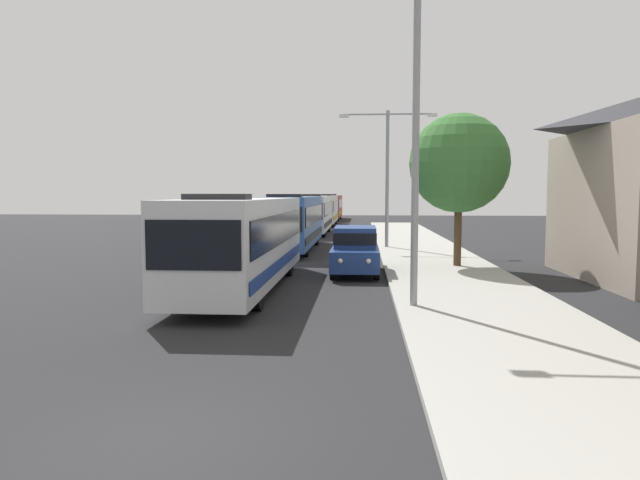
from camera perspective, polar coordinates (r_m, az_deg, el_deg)
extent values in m
plane|color=#232326|center=(8.05, -16.48, -19.04)|extent=(160.00, 160.00, 0.00)
cube|color=#A3A099|center=(8.26, 29.20, -18.25)|extent=(4.80, 110.00, 0.15)
cube|color=silver|center=(19.41, -7.60, 0.12)|extent=(2.50, 11.55, 2.70)
cube|color=black|center=(19.16, -3.89, 1.14)|extent=(0.04, 10.62, 1.00)
cube|color=black|center=(19.68, -11.23, 1.16)|extent=(0.04, 10.62, 1.00)
cube|color=black|center=(13.78, -12.54, -0.51)|extent=(2.30, 0.04, 1.20)
cube|color=navy|center=(19.26, -3.84, -2.27)|extent=(0.03, 10.97, 0.36)
cube|color=black|center=(15.97, -10.20, 4.27)|extent=(1.75, 0.90, 0.16)
cylinder|color=black|center=(15.85, -6.30, -5.24)|extent=(0.28, 1.00, 1.00)
cylinder|color=black|center=(16.40, -13.91, -5.02)|extent=(0.28, 1.00, 1.00)
cylinder|color=black|center=(22.46, -3.15, -2.32)|extent=(0.28, 1.00, 1.00)
cylinder|color=black|center=(22.85, -8.64, -2.25)|extent=(0.28, 1.00, 1.00)
cube|color=#284C8C|center=(32.79, -2.73, 1.97)|extent=(2.50, 11.48, 2.70)
cube|color=black|center=(32.65, -0.52, 2.57)|extent=(0.04, 10.56, 1.00)
cube|color=black|center=(32.95, -4.93, 2.58)|extent=(0.04, 10.56, 1.00)
cube|color=black|center=(27.07, -4.21, 2.04)|extent=(2.30, 0.04, 1.20)
cube|color=black|center=(32.71, -0.50, 0.56)|extent=(0.03, 10.91, 0.36)
cube|color=black|center=(29.34, -3.56, 4.45)|extent=(1.75, 0.90, 0.16)
cylinder|color=black|center=(29.22, -1.43, -0.71)|extent=(0.28, 1.00, 1.00)
cylinder|color=black|center=(29.52, -5.68, -0.68)|extent=(0.28, 1.00, 1.00)
cylinder|color=black|center=(35.89, -0.37, 0.28)|extent=(0.28, 1.00, 1.00)
cylinder|color=black|center=(36.13, -3.85, 0.30)|extent=(0.28, 1.00, 1.00)
cube|color=silver|center=(45.96, -0.73, 2.72)|extent=(2.50, 10.59, 2.70)
cube|color=black|center=(45.86, 0.85, 3.16)|extent=(0.04, 9.74, 1.00)
cube|color=black|center=(46.08, -2.31, 3.16)|extent=(0.04, 9.74, 1.00)
cube|color=black|center=(40.66, -1.38, 2.90)|extent=(2.30, 0.04, 1.20)
cube|color=black|center=(45.90, 0.86, 1.72)|extent=(0.03, 10.06, 0.36)
cube|color=black|center=(42.77, -1.10, 4.50)|extent=(1.75, 0.90, 0.16)
cylinder|color=black|center=(42.66, 0.36, 0.97)|extent=(0.28, 1.00, 1.00)
cylinder|color=black|center=(42.87, -2.57, 0.98)|extent=(0.28, 1.00, 1.00)
cylinder|color=black|center=(48.84, 0.85, 1.42)|extent=(0.28, 1.00, 1.00)
cylinder|color=black|center=(49.01, -1.72, 1.43)|extent=(0.28, 1.00, 1.00)
cube|color=silver|center=(58.97, 0.37, 3.14)|extent=(2.50, 10.44, 2.70)
cube|color=black|center=(58.89, 1.60, 3.47)|extent=(0.04, 9.60, 1.00)
cube|color=black|center=(59.06, -0.86, 3.48)|extent=(0.04, 9.60, 1.00)
cube|color=black|center=(53.73, -0.01, 3.31)|extent=(2.30, 0.04, 1.20)
cube|color=gold|center=(58.92, 1.61, 2.36)|extent=(0.03, 9.92, 0.36)
cube|color=black|center=(55.82, 0.15, 4.52)|extent=(1.75, 0.90, 0.16)
cylinder|color=black|center=(55.72, 1.27, 1.82)|extent=(0.28, 1.00, 1.00)
cylinder|color=black|center=(55.87, -0.98, 1.82)|extent=(0.28, 1.00, 1.00)
cylinder|color=black|center=(61.81, 1.56, 2.09)|extent=(0.28, 1.00, 1.00)
cylinder|color=black|center=(61.95, -0.47, 2.10)|extent=(0.28, 1.00, 1.00)
cube|color=maroon|center=(71.83, 1.06, 3.40)|extent=(2.50, 11.74, 2.70)
cube|color=black|center=(71.76, 2.08, 3.67)|extent=(0.04, 10.80, 1.00)
cube|color=black|center=(71.90, 0.05, 3.68)|extent=(0.04, 10.80, 1.00)
cube|color=black|center=(65.95, 0.78, 3.55)|extent=(2.30, 0.04, 1.20)
cube|color=gold|center=(71.79, 2.08, 2.76)|extent=(0.03, 11.15, 0.36)
cube|color=black|center=(68.30, 0.90, 4.53)|extent=(1.75, 0.90, 0.16)
cylinder|color=black|center=(68.18, 1.81, 2.32)|extent=(0.28, 1.00, 1.00)
cylinder|color=black|center=(68.31, -0.03, 2.33)|extent=(0.28, 1.00, 1.00)
cylinder|color=black|center=(75.04, 2.04, 2.53)|extent=(0.28, 1.00, 1.00)
cylinder|color=black|center=(75.15, 0.36, 2.54)|extent=(0.28, 1.00, 1.00)
cube|color=navy|center=(22.89, 3.52, -1.69)|extent=(1.84, 4.57, 0.80)
cube|color=navy|center=(22.96, 3.54, 0.34)|extent=(1.62, 2.65, 0.80)
cube|color=black|center=(22.96, 3.54, 0.34)|extent=(1.66, 2.74, 0.44)
sphere|color=#F9EFCC|center=(20.60, 2.04, -2.10)|extent=(0.18, 0.18, 0.18)
sphere|color=#F9EFCC|center=(20.59, 4.85, -2.12)|extent=(0.18, 0.18, 0.18)
cylinder|color=black|center=(21.55, 1.29, -3.01)|extent=(0.22, 0.70, 0.70)
cylinder|color=black|center=(21.53, 5.66, -3.04)|extent=(0.22, 0.70, 0.70)
cylinder|color=black|center=(24.35, 1.63, -2.13)|extent=(0.22, 0.70, 0.70)
cylinder|color=black|center=(24.34, 5.49, -2.15)|extent=(0.22, 0.70, 0.70)
cube|color=#B7B7BC|center=(71.83, -1.58, 3.20)|extent=(2.30, 1.80, 2.20)
cube|color=gold|center=(75.28, -1.32, 3.53)|extent=(2.35, 5.15, 2.70)
cube|color=black|center=(70.91, -1.66, 3.42)|extent=(2.07, 0.04, 0.90)
cylinder|color=black|center=(71.98, -2.40, 2.40)|extent=(0.26, 0.90, 0.90)
cylinder|color=black|center=(71.77, -0.76, 2.40)|extent=(0.26, 0.90, 0.90)
cylinder|color=black|center=(76.43, -2.01, 2.53)|extent=(0.26, 0.90, 0.90)
cylinder|color=black|center=(76.23, -0.47, 2.53)|extent=(0.26, 0.90, 0.90)
cylinder|color=gray|center=(15.83, 9.51, 9.27)|extent=(0.20, 0.20, 8.72)
cylinder|color=gray|center=(33.37, 6.72, 6.04)|extent=(0.20, 0.20, 7.82)
cylinder|color=gray|center=(33.64, 4.60, 12.39)|extent=(2.50, 0.10, 0.10)
cube|color=silver|center=(33.64, 2.42, 12.26)|extent=(0.56, 0.28, 0.16)
cylinder|color=gray|center=(33.74, 8.95, 12.32)|extent=(2.50, 0.10, 0.10)
cube|color=silver|center=(33.85, 11.11, 12.13)|extent=(0.56, 0.28, 0.16)
cylinder|color=#4C3823|center=(25.09, 13.57, 0.56)|extent=(0.32, 0.32, 2.68)
sphere|color=#387033|center=(25.07, 13.70, 7.46)|extent=(4.20, 4.20, 4.20)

